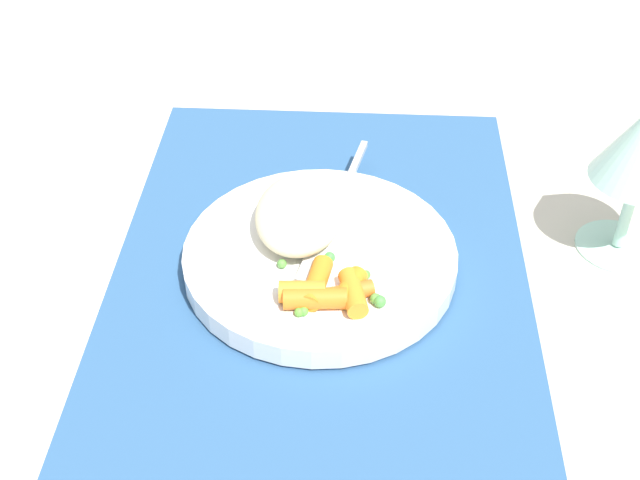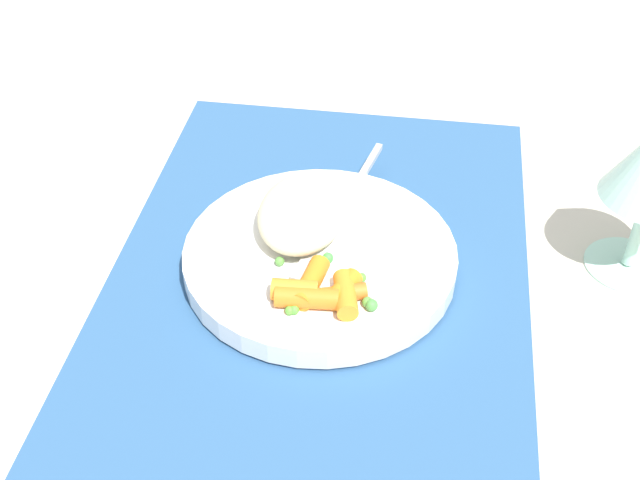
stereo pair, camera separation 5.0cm
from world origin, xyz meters
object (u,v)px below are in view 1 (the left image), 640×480
at_px(carrot_portion, 327,291).
at_px(fork, 331,221).
at_px(plate, 320,258).
at_px(rice_mound, 299,214).

bearing_deg(carrot_portion, fork, -179.11).
xyz_separation_m(carrot_portion, fork, (-0.09, -0.00, -0.01)).
bearing_deg(plate, fork, 167.46).
bearing_deg(carrot_portion, plate, -171.26).
height_order(rice_mound, fork, rice_mound).
relative_size(plate, rice_mound, 2.15).
relative_size(plate, fork, 1.13).
xyz_separation_m(plate, fork, (-0.03, 0.01, 0.01)).
bearing_deg(plate, carrot_portion, 8.74).
xyz_separation_m(rice_mound, carrot_portion, (0.08, 0.03, -0.01)).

